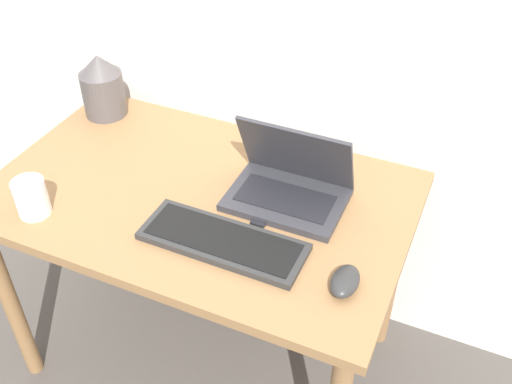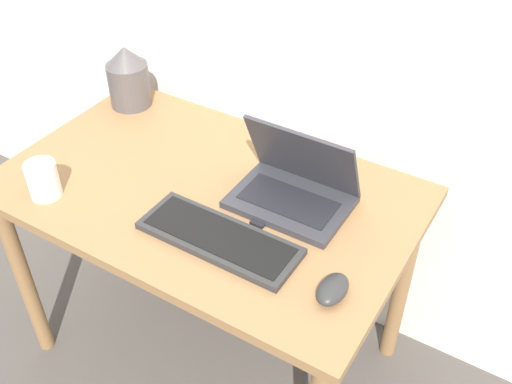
{
  "view_description": "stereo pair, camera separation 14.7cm",
  "coord_description": "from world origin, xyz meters",
  "px_view_note": "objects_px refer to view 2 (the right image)",
  "views": [
    {
      "loc": [
        0.65,
        -0.73,
        1.75
      ],
      "look_at": [
        0.19,
        0.31,
        0.81
      ],
      "focal_mm": 42.0,
      "sensor_mm": 36.0,
      "label": 1
    },
    {
      "loc": [
        0.78,
        -0.67,
        1.75
      ],
      "look_at": [
        0.19,
        0.31,
        0.81
      ],
      "focal_mm": 42.0,
      "sensor_mm": 36.0,
      "label": 2
    }
  ],
  "objects_px": {
    "mouse": "(333,289)",
    "vase": "(128,77)",
    "keyboard": "(219,238)",
    "laptop": "(295,186)",
    "mug": "(43,180)",
    "mp3_player": "(261,220)"
  },
  "relations": [
    {
      "from": "keyboard",
      "to": "mug",
      "type": "distance_m",
      "value": 0.51
    },
    {
      "from": "laptop",
      "to": "mouse",
      "type": "bearing_deg",
      "value": -46.91
    },
    {
      "from": "laptop",
      "to": "mouse",
      "type": "distance_m",
      "value": 0.34
    },
    {
      "from": "laptop",
      "to": "mouse",
      "type": "height_order",
      "value": "laptop"
    },
    {
      "from": "mouse",
      "to": "mp3_player",
      "type": "height_order",
      "value": "mouse"
    },
    {
      "from": "mug",
      "to": "mp3_player",
      "type": "bearing_deg",
      "value": 20.77
    },
    {
      "from": "mouse",
      "to": "mp3_player",
      "type": "distance_m",
      "value": 0.3
    },
    {
      "from": "mouse",
      "to": "vase",
      "type": "xyz_separation_m",
      "value": [
        -0.93,
        0.41,
        0.08
      ]
    },
    {
      "from": "keyboard",
      "to": "mp3_player",
      "type": "bearing_deg",
      "value": 66.5
    },
    {
      "from": "laptop",
      "to": "vase",
      "type": "distance_m",
      "value": 0.72
    },
    {
      "from": "laptop",
      "to": "mouse",
      "type": "relative_size",
      "value": 2.95
    },
    {
      "from": "vase",
      "to": "mp3_player",
      "type": "relative_size",
      "value": 3.99
    },
    {
      "from": "vase",
      "to": "mug",
      "type": "xyz_separation_m",
      "value": [
        0.12,
        -0.49,
        -0.05
      ]
    },
    {
      "from": "keyboard",
      "to": "mouse",
      "type": "relative_size",
      "value": 3.99
    },
    {
      "from": "keyboard",
      "to": "mug",
      "type": "relative_size",
      "value": 4.09
    },
    {
      "from": "vase",
      "to": "mug",
      "type": "distance_m",
      "value": 0.5
    },
    {
      "from": "keyboard",
      "to": "vase",
      "type": "bearing_deg",
      "value": 147.49
    },
    {
      "from": "laptop",
      "to": "keyboard",
      "type": "xyz_separation_m",
      "value": [
        -0.08,
        -0.24,
        -0.04
      ]
    },
    {
      "from": "laptop",
      "to": "mp3_player",
      "type": "bearing_deg",
      "value": -105.15
    },
    {
      "from": "mp3_player",
      "to": "mug",
      "type": "bearing_deg",
      "value": -159.23
    },
    {
      "from": "laptop",
      "to": "mp3_player",
      "type": "xyz_separation_m",
      "value": [
        -0.03,
        -0.12,
        -0.04
      ]
    },
    {
      "from": "laptop",
      "to": "mug",
      "type": "xyz_separation_m",
      "value": [
        -0.58,
        -0.33,
        0.0
      ]
    }
  ]
}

